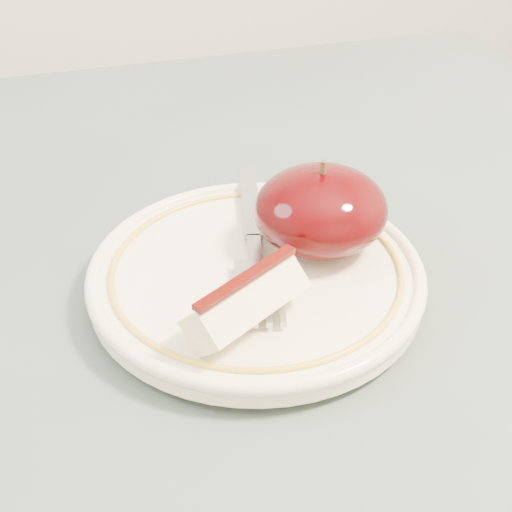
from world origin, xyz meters
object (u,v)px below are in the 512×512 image
object	(u,v)px
plate	(256,274)
table	(175,447)
fork	(254,238)
apple_half	(321,210)

from	to	relation	value
plate	table	bearing A→B (deg)	-152.49
fork	table	bearing A→B (deg)	143.34
table	apple_half	distance (m)	0.18
table	plate	size ratio (longest dim) A/B	4.30
table	fork	world-z (taller)	fork
table	fork	xyz separation A→B (m)	(0.07, 0.06, 0.11)
table	apple_half	bearing A→B (deg)	23.17
table	fork	bearing A→B (deg)	39.88
table	plate	xyz separation A→B (m)	(0.07, 0.03, 0.10)
apple_half	fork	size ratio (longest dim) A/B	0.47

